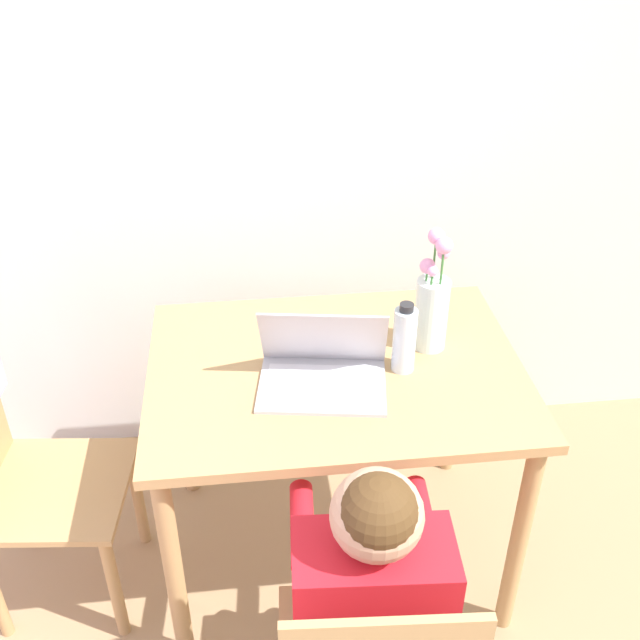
# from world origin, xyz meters

# --- Properties ---
(wall_back) EXTENTS (6.40, 0.05, 2.50)m
(wall_back) POSITION_xyz_m (0.00, 2.23, 1.25)
(wall_back) COLOR silver
(wall_back) RESTS_ON ground_plane
(dining_table) EXTENTS (1.03, 0.76, 0.74)m
(dining_table) POSITION_xyz_m (-0.26, 1.58, 0.64)
(dining_table) COLOR tan
(dining_table) RESTS_ON ground_plane
(chair_spare) EXTENTS (0.47, 0.44, 0.84)m
(chair_spare) POSITION_xyz_m (-1.18, 1.54, 0.56)
(chair_spare) COLOR tan
(chair_spare) RESTS_ON ground_plane
(person_seated) EXTENTS (0.36, 0.44, 0.98)m
(person_seated) POSITION_xyz_m (-0.27, 0.96, 0.61)
(person_seated) COLOR red
(person_seated) RESTS_ON ground_plane
(laptop) EXTENTS (0.37, 0.29, 0.22)m
(laptop) POSITION_xyz_m (-0.30, 1.52, 0.79)
(laptop) COLOR #B2B2B7
(laptop) RESTS_ON dining_table
(flower_vase) EXTENTS (0.09, 0.09, 0.36)m
(flower_vase) POSITION_xyz_m (0.02, 1.65, 0.87)
(flower_vase) COLOR silver
(flower_vase) RESTS_ON dining_table
(water_bottle) EXTENTS (0.06, 0.06, 0.21)m
(water_bottle) POSITION_xyz_m (-0.08, 1.55, 0.83)
(water_bottle) COLOR silver
(water_bottle) RESTS_ON dining_table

